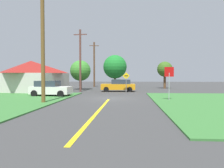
% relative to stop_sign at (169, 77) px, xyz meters
% --- Properties ---
extents(ground_plane, '(120.00, 120.00, 0.00)m').
position_rel_stop_sign_xyz_m(ground_plane, '(-5.24, 1.70, -2.06)').
color(ground_plane, '#393939').
extents(lane_stripe_center, '(0.20, 14.00, 0.01)m').
position_rel_stop_sign_xyz_m(lane_stripe_center, '(-5.24, -6.30, -2.05)').
color(lane_stripe_center, yellow).
rests_on(lane_stripe_center, ground).
extents(stop_sign, '(0.81, 0.20, 2.89)m').
position_rel_stop_sign_xyz_m(stop_sign, '(0.00, 0.00, 0.00)').
color(stop_sign, '#9EA0A8').
rests_on(stop_sign, ground).
extents(parked_car_near_building, '(4.24, 2.34, 1.62)m').
position_rel_stop_sign_xyz_m(parked_car_near_building, '(-11.59, 3.45, -1.26)').
color(parked_car_near_building, white).
rests_on(parked_car_near_building, ground).
extents(car_approaching_junction, '(4.61, 2.26, 1.62)m').
position_rel_stop_sign_xyz_m(car_approaching_junction, '(-4.82, 11.30, -1.25)').
color(car_approaching_junction, orange).
rests_on(car_approaching_junction, ground).
extents(utility_pole_near, '(1.78, 0.50, 8.92)m').
position_rel_stop_sign_xyz_m(utility_pole_near, '(-10.08, -2.48, 2.52)').
color(utility_pole_near, brown).
rests_on(utility_pole_near, ground).
extents(utility_pole_mid, '(1.80, 0.31, 8.31)m').
position_rel_stop_sign_xyz_m(utility_pole_mid, '(-9.97, 10.71, 2.24)').
color(utility_pole_mid, brown).
rests_on(utility_pole_mid, ground).
extents(utility_pole_far, '(1.79, 0.46, 8.53)m').
position_rel_stop_sign_xyz_m(utility_pole_far, '(-10.10, 23.89, 2.31)').
color(utility_pole_far, brown).
rests_on(utility_pole_far, ground).
extents(direction_sign, '(0.90, 0.16, 2.57)m').
position_rel_stop_sign_xyz_m(direction_sign, '(-3.79, 9.35, -0.46)').
color(direction_sign, slate).
rests_on(direction_sign, ground).
extents(oak_tree_left, '(2.53, 2.53, 4.49)m').
position_rel_stop_sign_xyz_m(oak_tree_left, '(2.49, 19.13, 1.12)').
color(oak_tree_left, brown).
rests_on(oak_tree_left, ground).
extents(pine_tree_center, '(3.15, 3.15, 4.49)m').
position_rel_stop_sign_xyz_m(pine_tree_center, '(-10.92, 15.24, 0.84)').
color(pine_tree_center, brown).
rests_on(pine_tree_center, ground).
extents(oak_tree_right, '(4.38, 4.38, 5.97)m').
position_rel_stop_sign_xyz_m(oak_tree_right, '(-6.08, 23.04, 1.72)').
color(oak_tree_right, brown).
rests_on(oak_tree_right, ground).
extents(barn, '(8.82, 8.44, 4.13)m').
position_rel_stop_sign_xyz_m(barn, '(-16.47, 9.96, 0.00)').
color(barn, beige).
rests_on(barn, ground).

